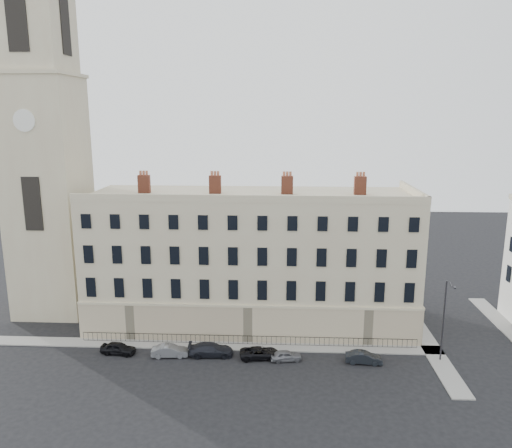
% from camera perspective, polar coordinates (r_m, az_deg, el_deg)
% --- Properties ---
extents(ground, '(160.00, 160.00, 0.00)m').
position_cam_1_polar(ground, '(48.99, 5.91, -16.53)').
color(ground, black).
rests_on(ground, ground).
extents(terrace, '(36.22, 12.22, 17.00)m').
position_cam_1_polar(terrace, '(57.18, -0.53, -3.97)').
color(terrace, '#C1B08F').
rests_on(terrace, ground).
extents(church_tower, '(8.00, 8.13, 44.00)m').
position_cam_1_polar(church_tower, '(63.18, -22.93, 6.95)').
color(church_tower, '#C1B08F').
rests_on(church_tower, ground).
extents(pavement_terrace, '(48.00, 2.00, 0.12)m').
position_cam_1_polar(pavement_terrace, '(53.81, -5.38, -13.63)').
color(pavement_terrace, gray).
rests_on(pavement_terrace, ground).
extents(pavement_east_return, '(2.00, 24.00, 0.12)m').
position_cam_1_polar(pavement_east_return, '(58.18, 18.69, -12.19)').
color(pavement_east_return, gray).
rests_on(pavement_east_return, ground).
extents(pavement_adjacent, '(2.00, 20.00, 0.12)m').
position_cam_1_polar(pavement_adjacent, '(63.29, 27.09, -10.89)').
color(pavement_adjacent, gray).
rests_on(pavement_adjacent, ground).
extents(railings, '(35.00, 0.04, 0.96)m').
position_cam_1_polar(railings, '(53.56, -0.97, -13.12)').
color(railings, black).
rests_on(railings, ground).
extents(car_a, '(3.68, 1.81, 1.21)m').
position_cam_1_polar(car_a, '(53.61, -15.47, -13.52)').
color(car_a, black).
rests_on(car_a, ground).
extents(car_b, '(3.73, 1.61, 1.19)m').
position_cam_1_polar(car_b, '(51.98, -9.81, -14.10)').
color(car_b, slate).
rests_on(car_b, ground).
extents(car_c, '(4.60, 2.12, 1.30)m').
position_cam_1_polar(car_c, '(51.60, -5.17, -14.10)').
color(car_c, black).
rests_on(car_c, ground).
extents(car_d, '(4.21, 2.35, 1.11)m').
position_cam_1_polar(car_d, '(50.98, 0.45, -14.52)').
color(car_d, black).
rests_on(car_d, ground).
extents(car_e, '(3.28, 1.76, 1.06)m').
position_cam_1_polar(car_e, '(50.63, 3.45, -14.78)').
color(car_e, slate).
rests_on(car_e, ground).
extents(car_f, '(3.61, 1.49, 1.16)m').
position_cam_1_polar(car_f, '(51.15, 12.20, -14.69)').
color(car_f, black).
rests_on(car_f, ground).
extents(streetlamp, '(0.50, 1.77, 8.24)m').
position_cam_1_polar(streetlamp, '(51.97, 20.72, -9.97)').
color(streetlamp, '#2F2E34').
rests_on(streetlamp, ground).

